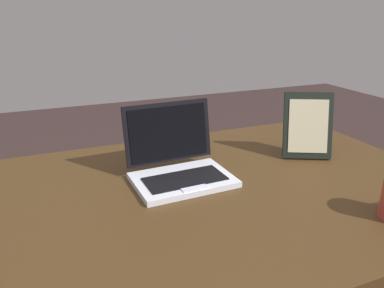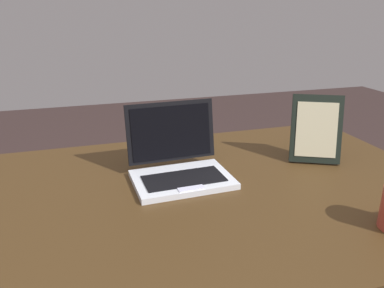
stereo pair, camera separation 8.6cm
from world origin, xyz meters
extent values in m
cube|color=#402B14|center=(0.00, 0.00, 0.72)|extent=(1.35, 0.81, 0.03)
cylinder|color=black|center=(0.62, 0.35, 0.35)|extent=(0.05, 0.05, 0.71)
cube|color=silver|center=(0.01, 0.06, 0.74)|extent=(0.25, 0.18, 0.01)
cube|color=black|center=(0.01, 0.04, 0.75)|extent=(0.20, 0.10, 0.00)
cube|color=silver|center=(0.01, -0.01, 0.75)|extent=(0.06, 0.03, 0.00)
cube|color=black|center=(0.01, 0.15, 0.84)|extent=(0.24, 0.04, 0.16)
cube|color=black|center=(0.01, 0.15, 0.84)|extent=(0.22, 0.03, 0.14)
cube|color=#4CF259|center=(0.01, 0.15, 0.83)|extent=(0.20, 0.01, 0.01)
cube|color=black|center=(0.41, 0.08, 0.83)|extent=(0.15, 0.12, 0.19)
cube|color=beige|center=(0.41, 0.08, 0.83)|extent=(0.12, 0.09, 0.15)
cube|color=black|center=(0.43, 0.11, 0.75)|extent=(0.02, 0.02, 0.03)
camera|label=1|loc=(-0.30, -0.75, 1.16)|focal=35.18mm
camera|label=2|loc=(-0.22, -0.78, 1.16)|focal=35.18mm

